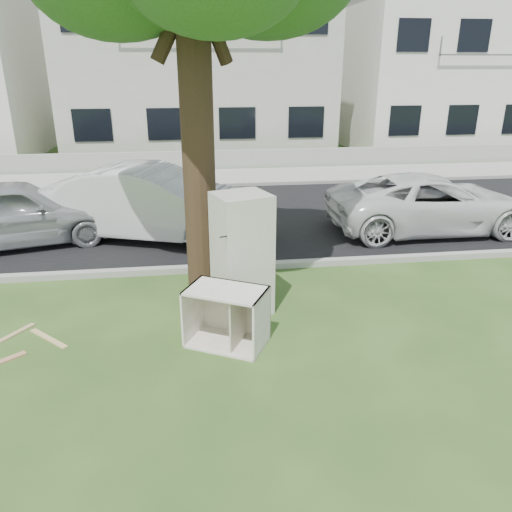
{
  "coord_description": "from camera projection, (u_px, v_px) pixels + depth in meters",
  "views": [
    {
      "loc": [
        -0.55,
        -6.5,
        3.74
      ],
      "look_at": [
        0.4,
        0.6,
        0.98
      ],
      "focal_mm": 35.0,
      "sensor_mm": 36.0,
      "label": 1
    }
  ],
  "objects": [
    {
      "name": "ground",
      "position": [
        235.0,
        333.0,
        7.42
      ],
      "size": [
        120.0,
        120.0,
        0.0
      ],
      "primitive_type": "plane",
      "color": "#274619"
    },
    {
      "name": "road",
      "position": [
        214.0,
        218.0,
        12.97
      ],
      "size": [
        120.0,
        7.0,
        0.01
      ],
      "primitive_type": "cube",
      "color": "black",
      "rests_on": "ground"
    },
    {
      "name": "kerb_near",
      "position": [
        223.0,
        270.0,
        9.69
      ],
      "size": [
        120.0,
        0.18,
        0.12
      ],
      "primitive_type": "cube",
      "color": "gray",
      "rests_on": "ground"
    },
    {
      "name": "kerb_far",
      "position": [
        208.0,
        187.0,
        16.26
      ],
      "size": [
        120.0,
        0.18,
        0.12
      ],
      "primitive_type": "cube",
      "color": "gray",
      "rests_on": "ground"
    },
    {
      "name": "sidewalk",
      "position": [
        206.0,
        178.0,
        17.6
      ],
      "size": [
        120.0,
        2.8,
        0.01
      ],
      "primitive_type": "cube",
      "color": "gray",
      "rests_on": "ground"
    },
    {
      "name": "low_wall",
      "position": [
        204.0,
        160.0,
        18.96
      ],
      "size": [
        120.0,
        0.15,
        0.7
      ],
      "primitive_type": "cube",
      "color": "gray",
      "rests_on": "ground"
    },
    {
      "name": "townhouse_center",
      "position": [
        197.0,
        65.0,
        22.28
      ],
      "size": [
        11.22,
        8.16,
        7.44
      ],
      "color": "beige",
      "rests_on": "ground"
    },
    {
      "name": "townhouse_right",
      "position": [
        449.0,
        72.0,
        23.87
      ],
      "size": [
        10.2,
        8.16,
        6.84
      ],
      "color": "white",
      "rests_on": "ground"
    },
    {
      "name": "fridge",
      "position": [
        242.0,
        254.0,
        7.8
      ],
      "size": [
        0.99,
        0.95,
        1.93
      ],
      "primitive_type": "cube",
      "rotation": [
        0.0,
        0.0,
        0.33
      ],
      "color": "silver",
      "rests_on": "ground"
    },
    {
      "name": "cabinet",
      "position": [
        226.0,
        317.0,
        7.01
      ],
      "size": [
        1.27,
        1.1,
        0.85
      ],
      "primitive_type": "cube",
      "rotation": [
        0.0,
        0.0,
        -0.49
      ],
      "color": "beige",
      "rests_on": "ground"
    },
    {
      "name": "plank_b",
      "position": [
        49.0,
        338.0,
        7.26
      ],
      "size": [
        0.66,
        0.65,
        0.02
      ],
      "primitive_type": "cube",
      "rotation": [
        0.0,
        0.0,
        -0.78
      ],
      "color": "tan",
      "rests_on": "ground"
    },
    {
      "name": "plank_c",
      "position": [
        12.0,
        335.0,
        7.35
      ],
      "size": [
        0.51,
        0.68,
        0.02
      ],
      "primitive_type": "cube",
      "rotation": [
        0.0,
        0.0,
        0.96
      ],
      "color": "tan",
      "rests_on": "ground"
    },
    {
      "name": "car_center",
      "position": [
        154.0,
        203.0,
        11.22
      ],
      "size": [
        5.27,
        3.27,
        1.64
      ],
      "primitive_type": "imported",
      "rotation": [
        0.0,
        0.0,
        1.24
      ],
      "color": "beige",
      "rests_on": "ground"
    },
    {
      "name": "car_right",
      "position": [
        431.0,
        203.0,
        11.79
      ],
      "size": [
        4.84,
        2.23,
        1.34
      ],
      "primitive_type": "imported",
      "rotation": [
        0.0,
        0.0,
        1.57
      ],
      "color": "silver",
      "rests_on": "ground"
    },
    {
      "name": "car_left",
      "position": [
        14.0,
        213.0,
        10.82
      ],
      "size": [
        4.61,
        2.76,
        1.47
      ],
      "primitive_type": "imported",
      "rotation": [
        0.0,
        0.0,
        1.82
      ],
      "color": "#989B9F",
      "rests_on": "ground"
    }
  ]
}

